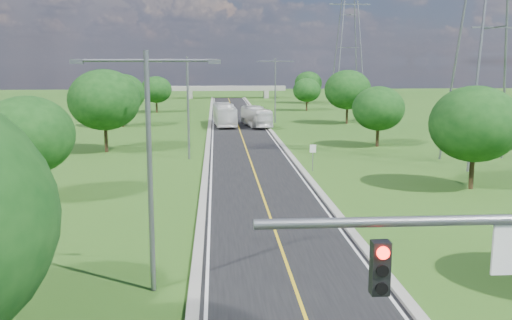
{
  "coord_description": "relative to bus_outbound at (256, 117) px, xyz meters",
  "views": [
    {
      "loc": [
        -3.27,
        -11.09,
        9.56
      ],
      "look_at": [
        -0.62,
        26.68,
        3.0
      ],
      "focal_mm": 40.0,
      "sensor_mm": 36.0,
      "label": 1
    }
  ],
  "objects": [
    {
      "name": "curb_right",
      "position": [
        1.63,
        -6.66,
        -1.4
      ],
      "size": [
        0.5,
        150.0,
        0.22
      ],
      "primitive_type": "cube",
      "color": "gray",
      "rests_on": "ground"
    },
    {
      "name": "ground",
      "position": [
        -2.62,
        -12.66,
        -1.51
      ],
      "size": [
        260.0,
        260.0,
        0.0
      ],
      "primitive_type": "plane",
      "color": "#285317",
      "rests_on": "ground"
    },
    {
      "name": "tree_rc",
      "position": [
        12.38,
        -20.66,
        2.82
      ],
      "size": [
        5.88,
        5.88,
        6.84
      ],
      "color": "black",
      "rests_on": "ground"
    },
    {
      "name": "bus_outbound",
      "position": [
        0.0,
        0.0,
        0.0
      ],
      "size": [
        4.15,
        10.71,
        2.91
      ],
      "primitive_type": "imported",
      "rotation": [
        0.0,
        0.0,
        3.31
      ],
      "color": "silver",
      "rests_on": "road"
    },
    {
      "name": "power_tower_far",
      "position": [
        23.38,
        42.34,
        12.49
      ],
      "size": [
        9.0,
        6.4,
        28.0
      ],
      "color": "slate",
      "rests_on": "ground"
    },
    {
      "name": "tree_rb",
      "position": [
        13.38,
        -42.66,
        3.44
      ],
      "size": [
        6.72,
        6.72,
        7.82
      ],
      "color": "black",
      "rests_on": "ground"
    },
    {
      "name": "power_tower_near",
      "position": [
        19.38,
        -32.66,
        12.49
      ],
      "size": [
        9.0,
        6.4,
        28.0
      ],
      "color": "slate",
      "rests_on": "ground"
    },
    {
      "name": "road",
      "position": [
        -2.62,
        -6.66,
        -1.48
      ],
      "size": [
        8.0,
        150.0,
        0.06
      ],
      "primitive_type": "cube",
      "color": "black",
      "rests_on": "ground"
    },
    {
      "name": "speed_limit_sign",
      "position": [
        2.58,
        -34.68,
        0.09
      ],
      "size": [
        0.55,
        0.09,
        2.4
      ],
      "color": "slate",
      "rests_on": "ground"
    },
    {
      "name": "bus_inbound",
      "position": [
        -4.64,
        1.73,
        0.18
      ],
      "size": [
        3.51,
        11.92,
        3.28
      ],
      "primitive_type": "imported",
      "rotation": [
        0.0,
        0.0,
        0.07
      ],
      "color": "white",
      "rests_on": "road"
    },
    {
      "name": "tree_rf",
      "position": [
        15.38,
        47.34,
        3.13
      ],
      "size": [
        6.3,
        6.3,
        7.33
      ],
      "color": "black",
      "rests_on": "ground"
    },
    {
      "name": "streetlight_near_left",
      "position": [
        -8.62,
        -60.66,
        4.43
      ],
      "size": [
        5.9,
        0.25,
        10.0
      ],
      "color": "slate",
      "rests_on": "ground"
    },
    {
      "name": "tree_ld",
      "position": [
        -19.62,
        1.34,
        3.44
      ],
      "size": [
        6.72,
        6.72,
        7.82
      ],
      "color": "black",
      "rests_on": "ground"
    },
    {
      "name": "curb_left",
      "position": [
        -6.87,
        -6.66,
        -1.4
      ],
      "size": [
        0.5,
        150.0,
        0.22
      ],
      "primitive_type": "cube",
      "color": "gray",
      "rests_on": "ground"
    },
    {
      "name": "streetlight_far_right",
      "position": [
        3.38,
        5.34,
        4.43
      ],
      "size": [
        5.9,
        0.25,
        10.0
      ],
      "color": "slate",
      "rests_on": "ground"
    },
    {
      "name": "tree_le",
      "position": [
        -17.12,
        25.34,
        2.82
      ],
      "size": [
        5.88,
        5.88,
        6.84
      ],
      "color": "black",
      "rests_on": "ground"
    },
    {
      "name": "tree_lc",
      "position": [
        -17.62,
        -22.66,
        4.06
      ],
      "size": [
        7.56,
        7.56,
        8.79
      ],
      "color": "black",
      "rests_on": "ground"
    },
    {
      "name": "overpass",
      "position": [
        -2.62,
        67.34,
        0.9
      ],
      "size": [
        30.0,
        3.0,
        3.2
      ],
      "color": "gray",
      "rests_on": "ground"
    },
    {
      "name": "streetlight_mid_left",
      "position": [
        -8.62,
        -27.66,
        4.43
      ],
      "size": [
        5.9,
        0.25,
        10.0
      ],
      "color": "slate",
      "rests_on": "ground"
    },
    {
      "name": "tree_rd",
      "position": [
        14.38,
        3.34,
        3.75
      ],
      "size": [
        7.14,
        7.14,
        8.3
      ],
      "color": "black",
      "rests_on": "ground"
    },
    {
      "name": "tree_lb",
      "position": [
        -18.62,
        -44.66,
        3.13
      ],
      "size": [
        6.3,
        6.3,
        7.33
      ],
      "color": "black",
      "rests_on": "ground"
    },
    {
      "name": "tree_re",
      "position": [
        11.88,
        27.34,
        2.51
      ],
      "size": [
        5.46,
        5.46,
        6.35
      ],
      "color": "black",
      "rests_on": "ground"
    }
  ]
}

